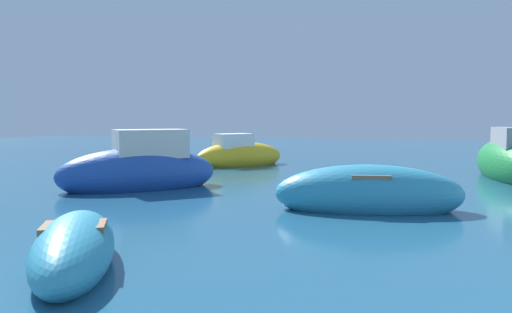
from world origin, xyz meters
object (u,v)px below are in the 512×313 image
(moored_boat_4, at_px, (239,155))
(moored_boat_2, at_px, (75,250))
(moored_boat_1, at_px, (140,170))
(moored_boat_6, at_px, (368,194))

(moored_boat_4, bearing_deg, moored_boat_2, -130.73)
(moored_boat_2, bearing_deg, moored_boat_1, 173.98)
(moored_boat_1, distance_m, moored_boat_2, 7.45)
(moored_boat_6, bearing_deg, moored_boat_4, 113.72)
(moored_boat_4, bearing_deg, moored_boat_6, -106.29)
(moored_boat_4, xyz_separation_m, moored_boat_6, (5.78, -8.52, -0.06))
(moored_boat_1, height_order, moored_boat_2, moored_boat_1)
(moored_boat_4, distance_m, moored_boat_6, 10.30)
(moored_boat_1, bearing_deg, moored_boat_6, 123.57)
(moored_boat_1, xyz_separation_m, moored_boat_4, (0.56, 7.01, -0.10))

